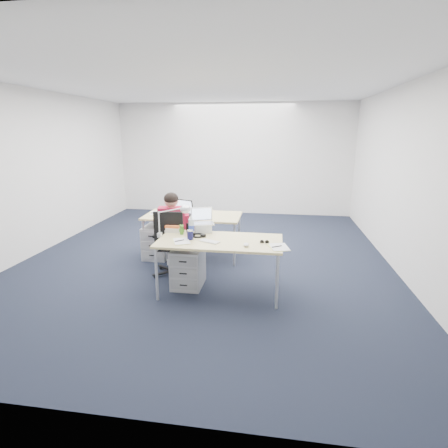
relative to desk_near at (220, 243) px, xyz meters
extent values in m
plane|color=black|center=(-0.44, 1.28, -0.68)|extent=(7.00, 7.00, 0.00)
cube|color=silver|center=(-0.44, 4.78, 0.72)|extent=(6.00, 0.02, 2.80)
cube|color=silver|center=(-0.44, -2.22, 0.72)|extent=(6.00, 0.02, 2.80)
cube|color=silver|center=(-3.44, 1.28, 0.72)|extent=(0.02, 7.00, 2.80)
cube|color=silver|center=(2.56, 1.28, 0.72)|extent=(0.02, 7.00, 2.80)
cube|color=white|center=(-0.44, 1.28, 2.12)|extent=(6.00, 7.00, 0.01)
cube|color=#CEBB76|center=(0.00, 0.00, 0.03)|extent=(1.60, 0.80, 0.03)
cylinder|color=#B7BABC|center=(-0.75, -0.35, -0.33)|extent=(0.04, 0.04, 0.70)
cylinder|color=#B7BABC|center=(0.75, -0.35, -0.33)|extent=(0.04, 0.04, 0.70)
cylinder|color=#B7BABC|center=(-0.75, 0.35, -0.33)|extent=(0.04, 0.04, 0.70)
cylinder|color=#B7BABC|center=(0.75, 0.35, -0.33)|extent=(0.04, 0.04, 0.70)
cube|color=#CEBB76|center=(-0.68, 1.32, 0.03)|extent=(1.60, 0.80, 0.03)
cylinder|color=#B7BABC|center=(-1.43, 0.97, -0.33)|extent=(0.04, 0.04, 0.70)
cylinder|color=#B7BABC|center=(0.07, 0.97, -0.33)|extent=(0.04, 0.04, 0.70)
cylinder|color=#B7BABC|center=(-1.43, 1.67, -0.33)|extent=(0.04, 0.04, 0.70)
cylinder|color=#B7BABC|center=(0.07, 1.67, -0.33)|extent=(0.04, 0.04, 0.70)
cylinder|color=black|center=(-0.80, 0.51, -0.44)|extent=(0.04, 0.04, 0.39)
cube|color=black|center=(-0.80, 0.51, -0.23)|extent=(0.47, 0.47, 0.07)
cube|color=black|center=(-0.78, 0.30, 0.08)|extent=(0.41, 0.08, 0.49)
cube|color=#B31938|center=(-0.79, 0.52, 0.08)|extent=(0.42, 0.28, 0.53)
sphere|color=tan|center=(-0.79, 0.52, 0.45)|extent=(0.20, 0.20, 0.20)
cube|color=#A5A7AA|center=(-0.47, 0.14, -0.41)|extent=(0.40, 0.50, 0.55)
cube|color=#A5A7AA|center=(-1.28, 1.18, -0.41)|extent=(0.40, 0.50, 0.55)
cube|color=white|center=(-0.12, -0.10, 0.05)|extent=(0.28, 0.21, 0.01)
ellipsoid|color=white|center=(0.36, -0.20, 0.07)|extent=(0.08, 0.12, 0.04)
cylinder|color=#151644|center=(-0.38, -0.03, 0.11)|extent=(0.09, 0.09, 0.13)
cylinder|color=silver|center=(-0.42, 0.17, 0.17)|extent=(0.10, 0.10, 0.25)
cube|color=silver|center=(-0.70, 0.29, 0.09)|extent=(0.22, 0.17, 0.10)
cube|color=black|center=(-0.50, 0.28, 0.11)|extent=(0.04, 0.03, 0.13)
cube|color=#E0E283|center=(-0.48, -0.15, 0.05)|extent=(0.29, 0.33, 0.01)
cube|color=#E0E283|center=(0.75, -0.20, 0.05)|extent=(0.28, 0.34, 0.01)
cylinder|color=white|center=(-0.42, 1.32, 0.10)|extent=(0.08, 0.08, 0.10)
cube|color=white|center=(-1.32, 1.32, 0.05)|extent=(0.29, 0.36, 0.01)
camera|label=1|loc=(0.70, -4.25, 1.40)|focal=28.00mm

